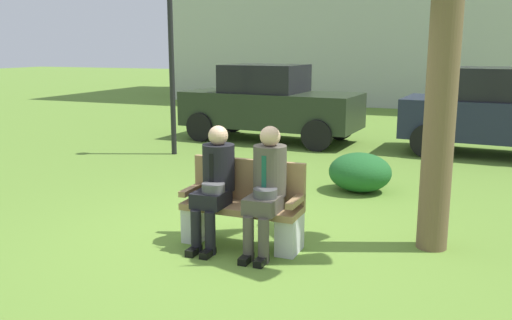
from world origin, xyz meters
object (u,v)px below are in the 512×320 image
Objects in this scene: park_bench at (244,209)px; parked_car_near at (269,103)px; seated_man_left at (215,180)px; street_lamp at (171,40)px; seated_man_right at (267,184)px; parked_car_far at (508,113)px; shrub_near_bench at (360,172)px.

parked_car_near reaches higher than park_bench.
street_lamp reaches higher than seated_man_left.
parked_car_far is (2.45, 6.40, 0.12)m from seated_man_right.
parked_car_near is (-2.39, 6.42, 0.12)m from seated_man_right.
parked_car_far is at bearing -0.24° from parked_car_near.
seated_man_left is 2.97m from shrub_near_bench.
seated_man_left is 7.09m from parked_car_far.
park_bench is at bearing -104.89° from shrub_near_bench.
park_bench is at bearing -51.60° from street_lamp.
park_bench is at bearing -113.75° from parked_car_far.
seated_man_right is at bearing -49.89° from street_lamp.
street_lamp reaches higher than shrub_near_bench.
parked_car_near reaches higher than seated_man_right.
parked_car_far reaches higher than shrub_near_bench.
seated_man_right reaches higher than shrub_near_bench.
park_bench is 0.32× the size of parked_car_near.
street_lamp is (-3.55, 4.22, 1.48)m from seated_man_right.
shrub_near_bench is (0.97, 2.77, -0.42)m from seated_man_left.
seated_man_left is (-0.27, -0.13, 0.32)m from park_bench.
parked_car_near is at bearing 62.16° from street_lamp.
parked_car_far is (2.76, 6.28, 0.45)m from park_bench.
seated_man_right is at bearing 0.28° from seated_man_left.
park_bench reaches higher than shrub_near_bench.
seated_man_left is 6.68m from parked_car_near.
street_lamp is at bearing 130.11° from seated_man_right.
street_lamp is (-1.16, -2.20, 1.36)m from parked_car_near.
parked_car_far is 1.12× the size of street_lamp.
park_bench is at bearing 24.97° from seated_man_left.
shrub_near_bench is at bearing -119.54° from parked_car_far.
seated_man_right is 0.32× the size of parked_car_near.
parked_car_near is (-2.79, 3.66, 0.55)m from shrub_near_bench.
seated_man_right is (0.58, 0.00, 0.01)m from seated_man_left.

